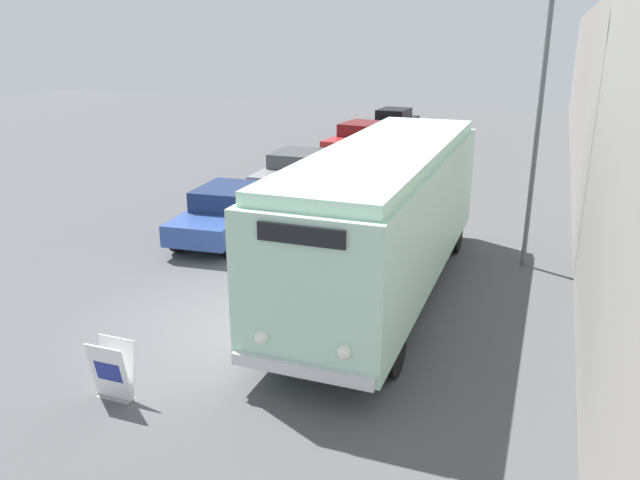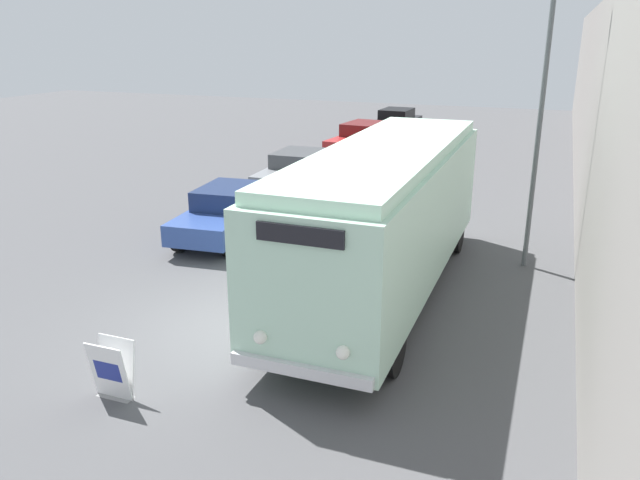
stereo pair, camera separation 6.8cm
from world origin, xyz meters
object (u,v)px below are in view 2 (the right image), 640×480
at_px(parked_car_mid, 297,171).
at_px(parked_car_distant, 396,122).
at_px(streetlamp, 547,62).
at_px(vintage_bus, 385,213).
at_px(parked_car_far, 362,139).
at_px(sign_board, 112,370).
at_px(parked_car_near, 228,211).

height_order(parked_car_mid, parked_car_distant, parked_car_distant).
xyz_separation_m(streetlamp, parked_car_distant, (-8.10, 18.74, -4.17)).
relative_size(vintage_bus, parked_car_far, 1.94).
height_order(sign_board, parked_car_far, parked_car_far).
bearing_deg(sign_board, parked_car_far, 96.32).
bearing_deg(parked_car_mid, parked_car_near, -88.61).
relative_size(sign_board, parked_car_near, 0.22).
bearing_deg(parked_car_far, parked_car_distant, 96.55).
xyz_separation_m(parked_car_near, parked_car_far, (-0.00, 12.80, 0.06)).
xyz_separation_m(vintage_bus, parked_car_near, (-5.17, 2.31, -1.12)).
height_order(parked_car_mid, parked_car_far, parked_car_far).
bearing_deg(streetlamp, parked_car_mid, 148.28).
distance_m(parked_car_far, parked_car_distant, 6.53).
height_order(vintage_bus, parked_car_far, vintage_bus).
distance_m(parked_car_mid, parked_car_distant, 13.60).
relative_size(parked_car_near, parked_car_distant, 0.99).
distance_m(sign_board, parked_car_near, 8.24).
distance_m(sign_board, parked_car_distant, 27.35).
bearing_deg(sign_board, parked_car_mid, 100.70).
bearing_deg(vintage_bus, parked_car_mid, 124.17).
height_order(vintage_bus, parked_car_mid, vintage_bus).
distance_m(parked_car_near, parked_car_far, 12.80).
xyz_separation_m(parked_car_mid, parked_car_distant, (0.21, 13.60, 0.01)).
height_order(vintage_bus, parked_car_distant, vintage_bus).
distance_m(sign_board, parked_car_mid, 13.88).
bearing_deg(parked_car_far, parked_car_mid, -86.39).
height_order(streetlamp, parked_car_mid, streetlamp).
xyz_separation_m(vintage_bus, parked_car_far, (-5.17, 15.11, -1.07)).
bearing_deg(vintage_bus, streetlamp, 45.46).
bearing_deg(parked_car_mid, sign_board, -80.73).
bearing_deg(parked_car_near, sign_board, -78.79).
relative_size(vintage_bus, parked_car_distant, 2.10).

